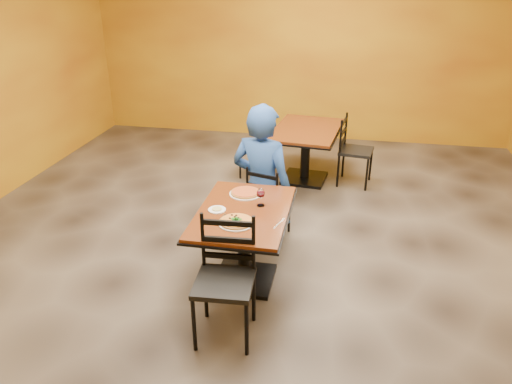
% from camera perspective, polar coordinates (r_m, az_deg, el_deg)
% --- Properties ---
extents(floor, '(7.00, 8.00, 0.01)m').
position_cam_1_polar(floor, '(5.16, -0.20, -7.15)').
color(floor, black).
rests_on(floor, ground).
extents(wall_back, '(7.00, 0.01, 3.00)m').
position_cam_1_polar(wall_back, '(8.43, 5.25, 16.28)').
color(wall_back, gold).
rests_on(wall_back, ground).
extents(table_main, '(0.83, 1.23, 0.75)m').
position_cam_1_polar(table_main, '(4.46, -1.46, -4.41)').
color(table_main, maroon).
rests_on(table_main, floor).
extents(table_second, '(1.01, 1.38, 0.75)m').
position_cam_1_polar(table_second, '(6.74, 5.85, 5.85)').
color(table_second, maroon).
rests_on(table_second, floor).
extents(chair_main_near, '(0.48, 0.48, 1.00)m').
position_cam_1_polar(chair_main_near, '(3.85, -3.75, -10.66)').
color(chair_main_near, black).
rests_on(chair_main_near, floor).
extents(chair_main_far, '(0.47, 0.47, 0.85)m').
position_cam_1_polar(chair_main_far, '(5.30, 1.52, -1.04)').
color(chair_main_far, black).
rests_on(chair_main_far, floor).
extents(chair_second_left, '(0.47, 0.47, 0.86)m').
position_cam_1_polar(chair_second_left, '(6.87, 0.09, 5.22)').
color(chair_second_left, black).
rests_on(chair_second_left, floor).
extents(chair_second_right, '(0.48, 0.48, 0.94)m').
position_cam_1_polar(chair_second_right, '(6.75, 11.64, 4.68)').
color(chair_second_right, black).
rests_on(chair_second_right, floor).
extents(diner, '(0.80, 0.62, 1.47)m').
position_cam_1_polar(diner, '(5.28, 0.72, 2.58)').
color(diner, navy).
rests_on(diner, floor).
extents(plate_main, '(0.31, 0.31, 0.01)m').
position_cam_1_polar(plate_main, '(4.15, -2.32, -3.63)').
color(plate_main, white).
rests_on(plate_main, table_main).
extents(pizza_main, '(0.28, 0.28, 0.02)m').
position_cam_1_polar(pizza_main, '(4.15, -2.33, -3.43)').
color(pizza_main, maroon).
rests_on(pizza_main, plate_main).
extents(plate_far, '(0.31, 0.31, 0.01)m').
position_cam_1_polar(plate_far, '(4.68, -1.25, -0.20)').
color(plate_far, white).
rests_on(plate_far, table_main).
extents(pizza_far, '(0.28, 0.28, 0.02)m').
position_cam_1_polar(pizza_far, '(4.67, -1.25, -0.03)').
color(pizza_far, '#CA6A26').
rests_on(pizza_far, plate_far).
extents(side_plate, '(0.16, 0.16, 0.01)m').
position_cam_1_polar(side_plate, '(4.38, -4.59, -2.08)').
color(side_plate, white).
rests_on(side_plate, table_main).
extents(dip, '(0.09, 0.09, 0.01)m').
position_cam_1_polar(dip, '(4.38, -4.59, -1.97)').
color(dip, tan).
rests_on(dip, side_plate).
extents(wine_glass, '(0.08, 0.08, 0.18)m').
position_cam_1_polar(wine_glass, '(4.42, 0.55, -0.55)').
color(wine_glass, white).
rests_on(wine_glass, table_main).
extents(fork, '(0.04, 0.19, 0.00)m').
position_cam_1_polar(fork, '(4.24, -4.07, -3.12)').
color(fork, silver).
rests_on(fork, table_main).
extents(knife, '(0.07, 0.21, 0.00)m').
position_cam_1_polar(knife, '(4.15, 2.70, -3.69)').
color(knife, silver).
rests_on(knife, table_main).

